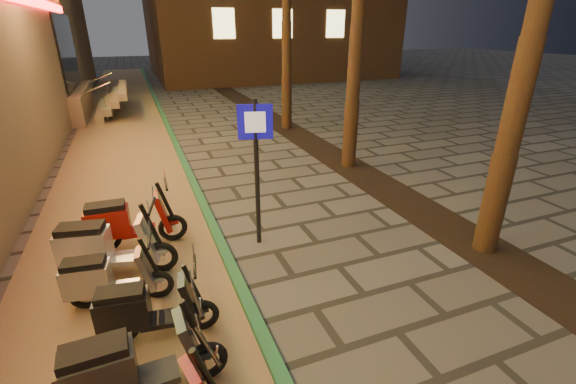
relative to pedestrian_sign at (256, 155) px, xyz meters
name	(u,v)px	position (x,y,z in m)	size (l,w,h in m)	color
parking_strip	(123,160)	(-2.41, 6.23, -1.74)	(3.40, 60.00, 0.01)	#8C7251
green_curb	(180,153)	(-0.71, 6.23, -1.70)	(0.18, 60.00, 0.10)	#286C41
planting_strip	(388,190)	(3.79, 1.23, -1.74)	(1.20, 40.00, 0.02)	black
pedestrian_sign	(256,155)	(0.00, 0.00, 0.00)	(0.58, 0.19, 2.70)	black
scooter_6	(127,368)	(-2.30, -2.78, -1.23)	(1.68, 0.59, 1.19)	black
scooter_7	(143,310)	(-2.12, -1.82, -1.29)	(1.51, 0.60, 1.06)	black
scooter_8	(105,279)	(-2.60, -0.91, -1.29)	(1.49, 0.59, 1.05)	black
scooter_9	(103,248)	(-2.63, -0.15, -1.20)	(1.80, 0.81, 1.26)	black
scooter_10	(124,222)	(-2.32, 0.70, -1.22)	(1.73, 0.61, 1.22)	black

